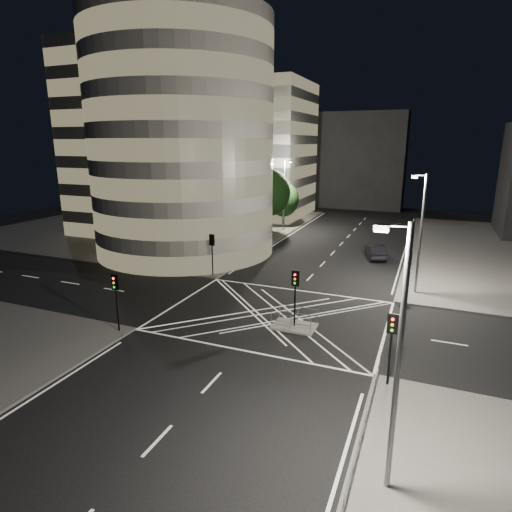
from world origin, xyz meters
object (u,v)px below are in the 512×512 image
at_px(traffic_signal_nl, 116,292).
at_px(central_island, 294,326).
at_px(traffic_signal_fl, 212,247).
at_px(street_lamp_left_near, 229,211).
at_px(street_lamp_right_far, 420,230).
at_px(traffic_signal_nr, 391,336).
at_px(traffic_signal_fr, 408,267).
at_px(sedan, 376,251).
at_px(street_lamp_left_far, 284,193).
at_px(traffic_signal_island, 295,288).
at_px(street_lamp_right_near, 397,355).

bearing_deg(traffic_signal_nl, central_island, 26.14).
height_order(traffic_signal_fl, street_lamp_left_near, street_lamp_left_near).
bearing_deg(street_lamp_right_far, traffic_signal_nr, -92.30).
distance_m(traffic_signal_fl, traffic_signal_fr, 17.60).
bearing_deg(sedan, street_lamp_left_far, -53.32).
bearing_deg(traffic_signal_island, traffic_signal_nl, -153.86).
bearing_deg(central_island, sedan, 82.21).
bearing_deg(street_lamp_left_near, traffic_signal_island, -49.73).
relative_size(traffic_signal_nl, street_lamp_right_near, 0.40).
bearing_deg(traffic_signal_fl, street_lamp_left_near, 96.97).
height_order(street_lamp_right_far, sedan, street_lamp_right_far).
height_order(central_island, street_lamp_left_near, street_lamp_left_near).
bearing_deg(street_lamp_right_near, traffic_signal_island, 120.75).
distance_m(traffic_signal_fl, sedan, 18.81).
relative_size(traffic_signal_fr, street_lamp_left_far, 0.40).
bearing_deg(sedan, central_island, 65.05).
relative_size(street_lamp_left_near, sedan, 2.09).
bearing_deg(traffic_signal_nl, street_lamp_left_near, 91.94).
xyz_separation_m(traffic_signal_fr, sedan, (-3.92, 12.74, -2.13)).
distance_m(traffic_signal_nl, street_lamp_right_far, 24.27).
bearing_deg(central_island, traffic_signal_fr, 50.67).
bearing_deg(street_lamp_left_far, traffic_signal_fr, -51.83).
height_order(traffic_signal_nl, street_lamp_right_far, street_lamp_right_far).
bearing_deg(street_lamp_left_far, traffic_signal_island, -70.05).
xyz_separation_m(central_island, sedan, (2.88, 21.04, 0.71)).
distance_m(traffic_signal_fl, street_lamp_left_far, 23.36).
distance_m(street_lamp_left_near, street_lamp_right_near, 32.13).
height_order(street_lamp_left_far, street_lamp_right_near, same).
bearing_deg(sedan, traffic_signal_fr, 89.95).
bearing_deg(traffic_signal_fr, traffic_signal_nl, -142.31).
height_order(traffic_signal_nl, traffic_signal_nr, same).
relative_size(traffic_signal_island, street_lamp_right_near, 0.40).
height_order(traffic_signal_nr, street_lamp_right_near, street_lamp_right_near).
relative_size(traffic_signal_island, street_lamp_left_near, 0.40).
distance_m(traffic_signal_fr, street_lamp_left_far, 29.63).
bearing_deg(street_lamp_right_near, street_lamp_right_far, 90.00).
relative_size(traffic_signal_nr, street_lamp_right_far, 0.40).
bearing_deg(traffic_signal_nl, street_lamp_right_far, 40.91).
bearing_deg(central_island, traffic_signal_nl, -153.86).
height_order(central_island, traffic_signal_nr, traffic_signal_nr).
bearing_deg(street_lamp_right_far, traffic_signal_nl, -139.09).
distance_m(traffic_signal_fl, street_lamp_left_near, 5.86).
height_order(central_island, traffic_signal_island, traffic_signal_island).
bearing_deg(traffic_signal_fl, traffic_signal_island, -37.54).
relative_size(traffic_signal_fl, sedan, 0.84).
bearing_deg(street_lamp_left_far, traffic_signal_fl, -88.43).
height_order(central_island, traffic_signal_fl, traffic_signal_fl).
relative_size(traffic_signal_fl, street_lamp_left_near, 0.40).
distance_m(traffic_signal_nr, sedan, 26.72).
xyz_separation_m(central_island, traffic_signal_fr, (6.80, 8.30, 2.84)).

